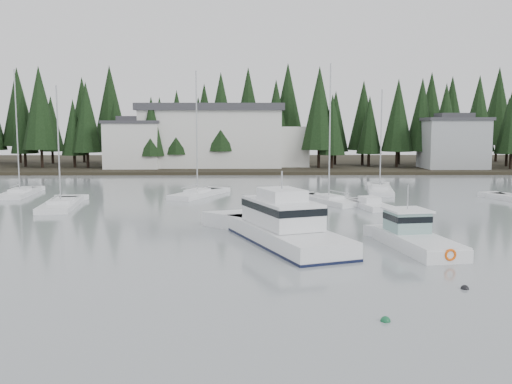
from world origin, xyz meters
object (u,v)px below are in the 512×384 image
house_west (134,143)px  house_east_a (453,142)px  sailboat_5 (380,191)px  sailboat_0 (197,195)px  harbor_inn (223,136)px  sailboat_6 (329,202)px  sailboat_3 (20,195)px  sailboat_9 (61,207)px  runabout_1 (369,206)px  cabin_cruiser_center (284,230)px  lobster_boat_teal (415,240)px

house_west → house_east_a: house_east_a is taller
house_east_a → sailboat_5: bearing=-122.2°
house_east_a → sailboat_0: 53.13m
harbor_inn → sailboat_6: sailboat_6 is taller
harbor_inn → sailboat_3: (-20.58, -38.01, -5.68)m
sailboat_5 → sailboat_9: 35.08m
house_east_a → sailboat_5: (-19.23, -30.48, -4.85)m
house_west → runabout_1: size_ratio=1.46×
sailboat_0 → sailboat_9: (-12.02, -8.34, -0.03)m
sailboat_5 → runabout_1: (-3.94, -13.08, 0.07)m
harbor_inn → sailboat_0: size_ratio=2.12×
cabin_cruiser_center → sailboat_0: bearing=-3.0°
harbor_inn → sailboat_5: sailboat_5 is taller
harbor_inn → sailboat_3: size_ratio=2.08×
house_east_a → runabout_1: house_east_a is taller
house_east_a → harbor_inn: 39.21m
sailboat_0 → sailboat_9: bearing=147.9°
sailboat_0 → sailboat_6: bearing=-88.4°
harbor_inn → sailboat_6: bearing=-74.3°
harbor_inn → lobster_boat_teal: 67.55m
house_east_a → sailboat_3: 68.57m
sailboat_0 → sailboat_3: size_ratio=0.98×
lobster_boat_teal → sailboat_3: sailboat_3 is taller
harbor_inn → sailboat_3: bearing=-118.4°
house_west → sailboat_3: sailboat_3 is taller
house_west → sailboat_6: sailboat_6 is taller
lobster_boat_teal → sailboat_6: 21.48m
sailboat_3 → sailboat_6: 33.68m
lobster_boat_teal → sailboat_5: size_ratio=0.67×
harbor_inn → runabout_1: bearing=-71.8°
house_west → sailboat_6: bearing=-56.1°
house_west → harbor_inn: 15.45m
lobster_boat_teal → sailboat_3: size_ratio=0.58×
sailboat_6 → sailboat_9: size_ratio=1.20×
sailboat_9 → sailboat_0: bearing=-63.0°
house_west → sailboat_9: bearing=-87.4°
cabin_cruiser_center → sailboat_6: sailboat_6 is taller
sailboat_0 → sailboat_6: (13.51, -5.33, 0.00)m
sailboat_3 → sailboat_5: bearing=-90.9°
cabin_cruiser_center → sailboat_0: sailboat_0 is taller
runabout_1 → lobster_boat_teal: bearing=164.5°
house_west → cabin_cruiser_center: (21.93, -60.59, -3.85)m
sailboat_0 → runabout_1: (16.81, -8.89, 0.05)m
cabin_cruiser_center → sailboat_9: bearing=29.6°
sailboat_6 → sailboat_9: sailboat_6 is taller
sailboat_3 → sailboat_6: bearing=-106.2°
house_west → sailboat_0: size_ratio=0.68×
sailboat_0 → cabin_cruiser_center: bearing=-139.2°
house_east_a → lobster_boat_teal: 66.04m
sailboat_6 → runabout_1: sailboat_6 is taller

